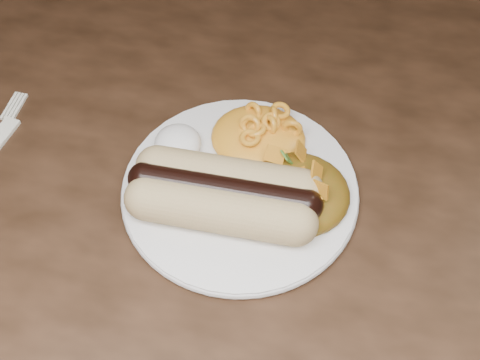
# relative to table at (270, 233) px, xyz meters

# --- Properties ---
(table) EXTENTS (1.60, 0.90, 0.75)m
(table) POSITION_rel_table_xyz_m (0.00, 0.00, 0.00)
(table) COLOR #402819
(table) RESTS_ON floor
(plate) EXTENTS (0.24, 0.24, 0.01)m
(plate) POSITION_rel_table_xyz_m (-0.03, -0.02, 0.10)
(plate) COLOR white
(plate) RESTS_ON table
(hotdog) EXTENTS (0.14, 0.07, 0.04)m
(hotdog) POSITION_rel_table_xyz_m (-0.03, -0.05, 0.12)
(hotdog) COLOR #CFBC7E
(hotdog) RESTS_ON plate
(mac_and_cheese) EXTENTS (0.09, 0.08, 0.03)m
(mac_and_cheese) POSITION_rel_table_xyz_m (-0.02, 0.03, 0.12)
(mac_and_cheese) COLOR yellow
(mac_and_cheese) RESTS_ON plate
(sour_cream) EXTENTS (0.05, 0.05, 0.03)m
(sour_cream) POSITION_rel_table_xyz_m (-0.09, 0.00, 0.12)
(sour_cream) COLOR white
(sour_cream) RESTS_ON plate
(taco_salad) EXTENTS (0.09, 0.08, 0.04)m
(taco_salad) POSITION_rel_table_xyz_m (0.02, -0.02, 0.12)
(taco_salad) COLOR #9F2F0E
(taco_salad) RESTS_ON plate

